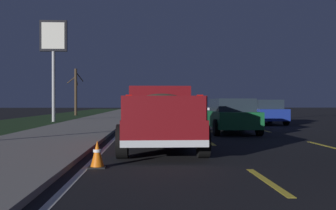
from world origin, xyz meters
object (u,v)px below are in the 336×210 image
at_px(pickup_truck, 160,116).
at_px(sedan_white, 195,110).
at_px(sedan_blue, 264,112).
at_px(sedan_green, 231,116).
at_px(bare_tree_far, 76,91).
at_px(gas_price_sign, 53,45).
at_px(traffic_cone_near, 97,154).

height_order(pickup_truck, sedan_white, pickup_truck).
xyz_separation_m(sedan_blue, sedan_green, (-7.00, 3.59, 0.00)).
bearing_deg(bare_tree_far, gas_price_sign, -175.60).
bearing_deg(gas_price_sign, traffic_cone_near, -163.70).
xyz_separation_m(sedan_white, sedan_green, (-13.75, -0.03, 0.00)).
distance_m(pickup_truck, sedan_green, 6.76).
relative_size(bare_tree_far, traffic_cone_near, 8.56).
bearing_deg(bare_tree_far, sedan_blue, -139.01).
bearing_deg(traffic_cone_near, sedan_green, -27.49).
bearing_deg(pickup_truck, sedan_white, -9.51).
xyz_separation_m(sedan_blue, bare_tree_far, (17.42, 15.14, 1.84)).
xyz_separation_m(gas_price_sign, bare_tree_far, (13.81, 1.06, -2.81)).
bearing_deg(sedan_green, gas_price_sign, 44.66).
xyz_separation_m(sedan_white, sedan_blue, (-6.75, -3.62, 0.00)).
distance_m(pickup_truck, gas_price_sign, 18.53).
relative_size(pickup_truck, sedan_white, 1.24).
height_order(pickup_truck, sedan_green, pickup_truck).
relative_size(sedan_green, traffic_cone_near, 7.61).
bearing_deg(traffic_cone_near, gas_price_sign, 16.30).
relative_size(sedan_blue, bare_tree_far, 0.89).
xyz_separation_m(bare_tree_far, traffic_cone_near, (-33.50, -6.82, -2.34)).
bearing_deg(sedan_green, sedan_blue, -27.17).
relative_size(sedan_blue, traffic_cone_near, 7.65).
height_order(sedan_white, bare_tree_far, bare_tree_far).
bearing_deg(pickup_truck, traffic_cone_near, 156.28).
height_order(gas_price_sign, bare_tree_far, gas_price_sign).
relative_size(sedan_green, bare_tree_far, 0.89).
bearing_deg(gas_price_sign, sedan_white, -73.32).
bearing_deg(bare_tree_far, sedan_white, -132.81).
distance_m(sedan_white, bare_tree_far, 15.81).
height_order(pickup_truck, traffic_cone_near, pickup_truck).
bearing_deg(pickup_truck, bare_tree_far, 15.20).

